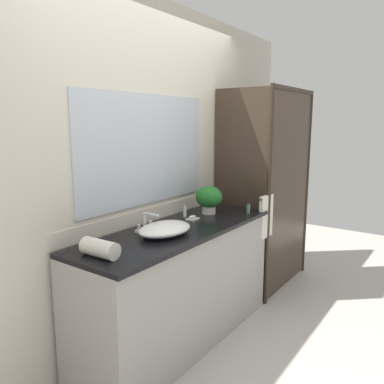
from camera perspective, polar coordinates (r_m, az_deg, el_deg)
ground_plane at (r=3.19m, az=-1.68°, el=-21.18°), size 8.00×8.00×0.00m
wall_back_with_mirror at (r=2.97m, az=-7.12°, el=3.17°), size 4.40×0.06×2.60m
vanity_cabinet at (r=2.99m, az=-1.88°, el=-13.73°), size 1.80×0.58×0.90m
shower_enclosure at (r=3.79m, az=12.26°, el=0.18°), size 1.20×0.59×2.00m
sink_basin at (r=2.66m, az=-4.09°, el=-5.52°), size 0.43×0.31×0.08m
faucet at (r=2.77m, az=-6.90°, el=-4.81°), size 0.17×0.15×0.14m
potted_plant at (r=3.25m, az=2.54°, el=-0.89°), size 0.23×0.23×0.24m
soap_dish at (r=3.07m, az=0.08°, el=-3.90°), size 0.10×0.07×0.04m
amenity_bottle_lotion at (r=3.30m, az=8.41°, el=-2.44°), size 0.03×0.03×0.10m
amenity_bottle_body_wash at (r=3.15m, az=-1.08°, el=-2.88°), size 0.03×0.03×0.10m
rolled_towel_near_edge at (r=2.29m, az=-13.63°, el=-8.18°), size 0.11×0.24×0.10m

